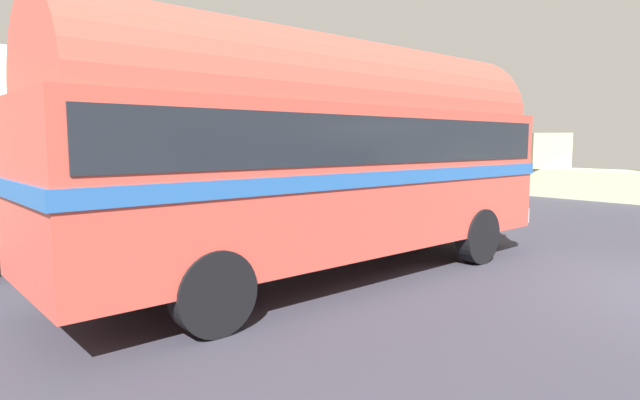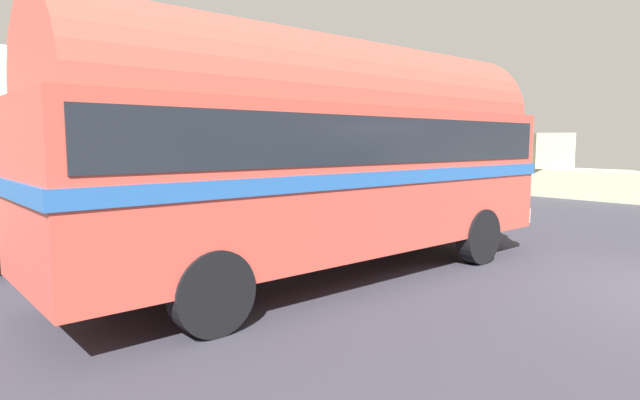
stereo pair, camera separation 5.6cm
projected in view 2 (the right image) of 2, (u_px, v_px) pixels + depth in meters
vintage_coach at (325, 147)px, 8.03m from camera, size 2.68×8.65×3.70m
second_coach at (193, 146)px, 10.84m from camera, size 2.75×8.67×3.70m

